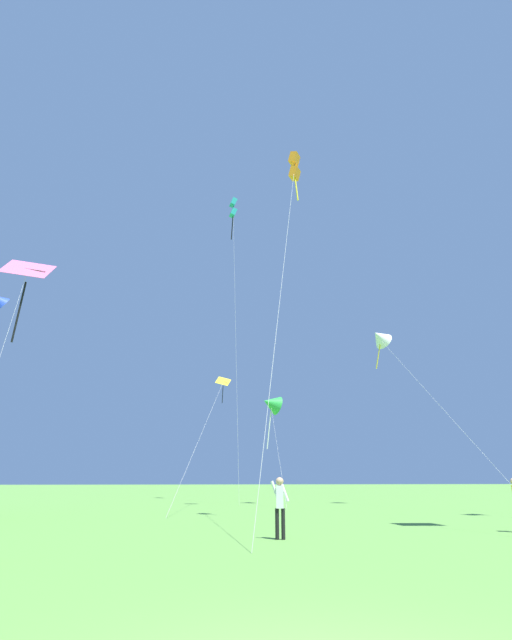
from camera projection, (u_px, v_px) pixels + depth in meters
kite_teal_box at (233, 210)px, 47.94m from camera, size 0.75×6.48×27.20m
kite_green_small at (271, 404)px, 37.98m from camera, size 1.85×7.80×7.98m
kite_white_distant at (379, 337)px, 37.66m from camera, size 4.13×11.34×12.64m
kite_orange_box at (294, 168)px, 25.13m from camera, size 3.76×8.71×17.27m
kite_yellow_diamond at (221, 389)px, 35.41m from camera, size 4.13×11.58×8.80m
kite_pink_low at (24, 284)px, 27.20m from camera, size 2.73×6.54×13.37m
person_with_spool at (280, 502)px, 14.91m from camera, size 0.56×0.24×1.72m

